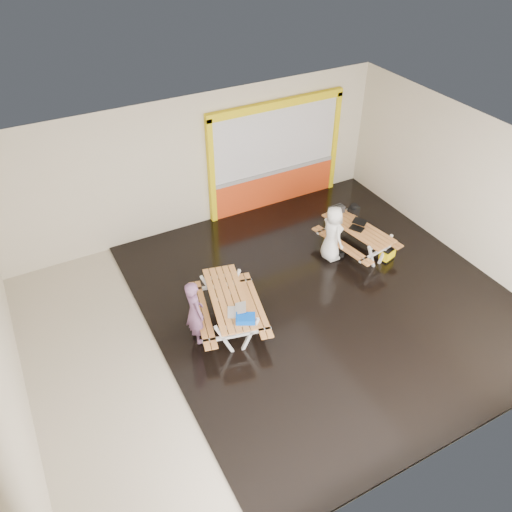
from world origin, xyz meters
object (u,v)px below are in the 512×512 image
laptop_right (358,226)px  picnic_table_left (229,304)px  picnic_table_right (357,233)px  dark_case (335,253)px  blue_pouch (246,319)px  toolbox (336,210)px  laptop_left (236,311)px  fluke_bag (387,254)px  person_left (195,312)px  backpack (353,213)px  person_right (332,234)px

laptop_right → picnic_table_left: bearing=-168.1°
picnic_table_right → dark_case: size_ratio=5.45×
blue_pouch → toolbox: (3.73, 2.33, -0.01)m
laptop_left → fluke_bag: bearing=8.4°
person_left → fluke_bag: size_ratio=3.30×
blue_pouch → backpack: size_ratio=0.76×
laptop_left → fluke_bag: laptop_left is taller
picnic_table_right → laptop_right: bearing=-163.8°
picnic_table_left → blue_pouch: 0.79m
person_left → backpack: (4.93, 1.56, -0.15)m
picnic_table_right → person_left: 4.69m
laptop_left → dark_case: 3.65m
toolbox → backpack: bearing=-17.0°
blue_pouch → laptop_right: bearing=22.2°
picnic_table_left → picnic_table_right: bearing=11.9°
backpack → fluke_bag: (0.14, -1.27, -0.47)m
person_left → laptop_left: bearing=-121.7°
person_left → backpack: size_ratio=3.01×
picnic_table_right → laptop_left: laptop_left is taller
picnic_table_right → dark_case: bearing=173.7°
backpack → dark_case: backpack is taller
picnic_table_left → fluke_bag: bearing=2.3°
picnic_table_left → backpack: 4.41m
toolbox → backpack: size_ratio=0.82×
person_left → laptop_left: size_ratio=3.15×
laptop_right → backpack: bearing=60.9°
picnic_table_left → picnic_table_right: picnic_table_left is taller
fluke_bag → picnic_table_left: bearing=-177.7°
laptop_left → laptop_right: (3.86, 1.27, -0.04)m
person_right → dark_case: (0.16, 0.03, -0.66)m
toolbox → blue_pouch: bearing=-148.0°
toolbox → laptop_right: bearing=-84.6°
picnic_table_left → laptop_right: 3.90m
picnic_table_right → dark_case: picnic_table_right is taller
laptop_left → toolbox: size_ratio=1.16×
toolbox → picnic_table_right: bearing=-82.8°
dark_case → laptop_right: bearing=-7.4°
picnic_table_right → laptop_left: size_ratio=4.44×
blue_pouch → picnic_table_right: bearing=22.2°
dark_case → blue_pouch: bearing=-153.5°
toolbox → laptop_left: bearing=-151.6°
backpack → dark_case: bearing=-147.5°
picnic_table_left → toolbox: toolbox is taller
picnic_table_left → backpack: backpack is taller
person_left → fluke_bag: 5.11m
laptop_right → blue_pouch: (-3.80, -1.55, 0.05)m
picnic_table_right → laptop_right: 0.23m
laptop_left → backpack: 4.64m
backpack → picnic_table_right: bearing=-117.7°
blue_pouch → dark_case: (3.26, 1.62, -0.73)m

